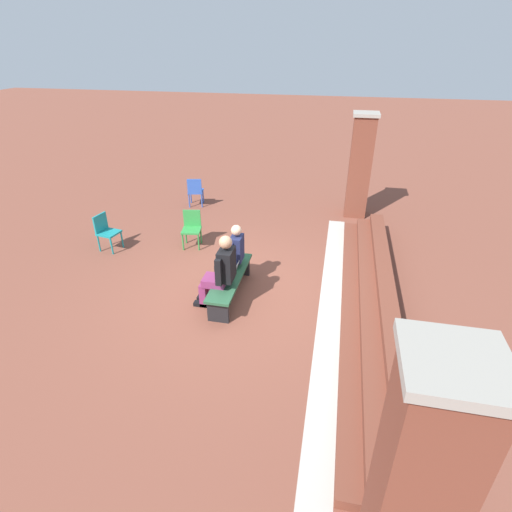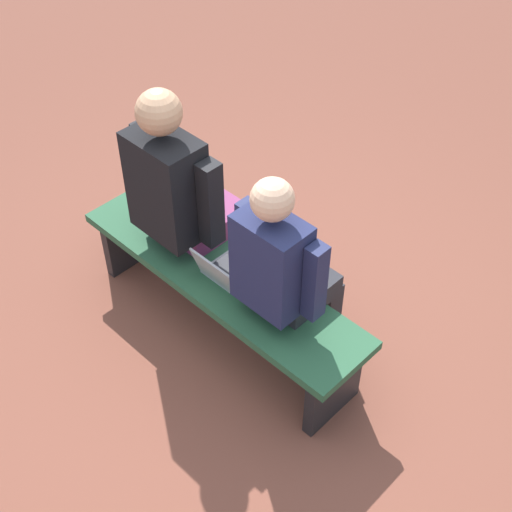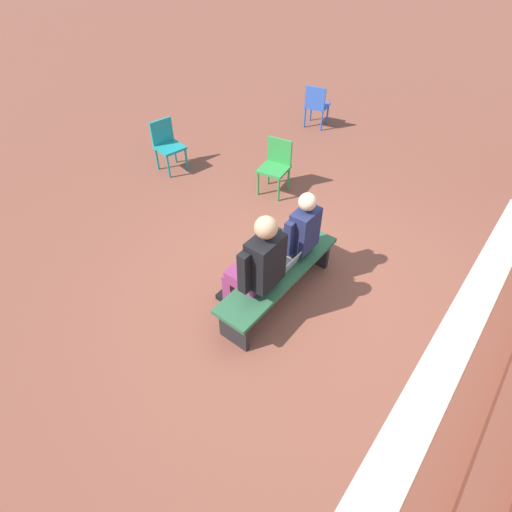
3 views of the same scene
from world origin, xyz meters
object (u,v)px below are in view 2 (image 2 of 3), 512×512
at_px(person_adult, 185,195).
at_px(laptop, 229,275).
at_px(person_student, 285,270).
at_px(bench, 221,285).

xyz_separation_m(person_adult, laptop, (-0.41, 0.08, -0.25)).
distance_m(person_student, laptop, 0.38).
relative_size(person_adult, laptop, 4.43).
distance_m(person_adult, laptop, 0.49).
height_order(person_student, laptop, person_student).
bearing_deg(person_adult, bench, 167.71).
relative_size(person_student, laptop, 4.04).
distance_m(person_student, person_adult, 0.73).
distance_m(bench, person_student, 0.53).
height_order(person_adult, laptop, person_adult).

